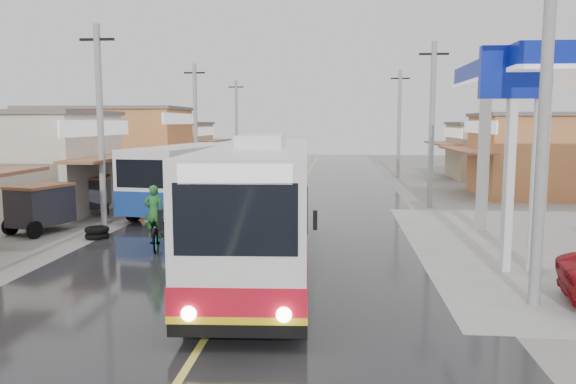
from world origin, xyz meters
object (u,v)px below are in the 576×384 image
second_bus (187,176)px  tricycle_near (40,205)px  tricycle_far (94,192)px  cyclist (156,228)px  coach_bus (262,205)px  tyre_stack (97,233)px

second_bus → tricycle_near: 7.14m
second_bus → tricycle_far: size_ratio=3.96×
second_bus → tricycle_near: bearing=-117.7°
cyclist → tricycle_near: bearing=141.7°
cyclist → tricycle_far: 8.82m
tricycle_near → second_bus: bearing=71.0°
coach_bus → tricycle_far: bearing=131.5°
cyclist → tricycle_far: bearing=112.4°
tricycle_near → cyclist: bearing=-7.7°
coach_bus → second_bus: 11.37m
coach_bus → cyclist: (-3.82, 2.08, -1.13)m
cyclist → tyre_stack: cyclist is taller
coach_bus → tricycle_near: coach_bus is taller
coach_bus → cyclist: 4.49m
coach_bus → tyre_stack: coach_bus is taller
coach_bus → tricycle_far: (-9.09, 9.15, -0.86)m
tricycle_near → tricycle_far: size_ratio=1.14×
tricycle_near → coach_bus: bearing=-9.6°
second_bus → tricycle_far: 4.31m
coach_bus → tricycle_near: bearing=150.7°
coach_bus → tricycle_far: size_ratio=5.15×
second_bus → tricycle_near: size_ratio=3.47×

